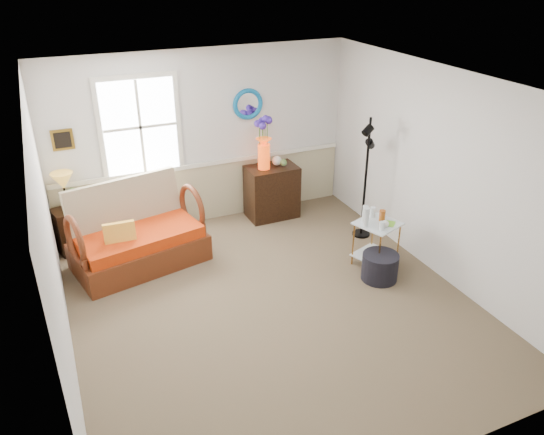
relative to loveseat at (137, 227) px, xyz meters
name	(u,v)px	position (x,y,z in m)	size (l,w,h in m)	color
floor	(272,304)	(1.24, -1.56, -0.55)	(4.50, 5.00, 0.01)	brown
ceiling	(272,85)	(1.24, -1.56, 2.05)	(4.50, 5.00, 0.01)	white
walls	(272,206)	(1.24, -1.56, 0.75)	(4.51, 5.01, 2.60)	silver
wainscot	(207,192)	(1.24, 0.92, -0.10)	(4.46, 0.02, 0.90)	tan
chair_rail	(206,164)	(1.24, 0.91, 0.37)	(4.46, 0.04, 0.06)	silver
window	(140,127)	(0.34, 0.91, 1.05)	(1.14, 0.06, 1.44)	white
picture	(63,140)	(-0.68, 0.92, 1.00)	(0.28, 0.03, 0.28)	#AB8029
mirror	(248,104)	(1.94, 0.92, 1.20)	(0.47, 0.47, 0.07)	#1988BC
loveseat	(137,227)	(0.00, 0.00, 0.00)	(1.67, 0.95, 1.09)	maroon
throw_pillow	(120,237)	(-0.25, -0.20, 0.01)	(0.39, 0.10, 0.39)	orange
lamp_stand	(69,231)	(-0.81, 0.74, -0.23)	(0.35, 0.35, 0.63)	black
table_lamp	(65,191)	(-0.78, 0.77, 0.34)	(0.29, 0.29, 0.53)	gold
potted_plant	(74,199)	(-0.67, 0.77, 0.22)	(0.31, 0.34, 0.27)	#5B8142
cabinet	(272,192)	(2.19, 0.62, -0.13)	(0.77, 0.50, 0.83)	black
flower_vase	(264,143)	(2.06, 0.61, 0.68)	(0.23, 0.23, 0.79)	#EE430C
side_table	(376,244)	(2.85, -1.29, -0.23)	(0.49, 0.49, 0.63)	#BC7D36
tabletop_items	(377,215)	(2.82, -1.29, 0.21)	(0.42, 0.42, 0.25)	silver
floor_lamp	(366,179)	(3.15, -0.50, 0.35)	(0.26, 0.26, 1.78)	black
ottoman	(380,267)	(2.72, -1.60, -0.37)	(0.46, 0.46, 0.35)	black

